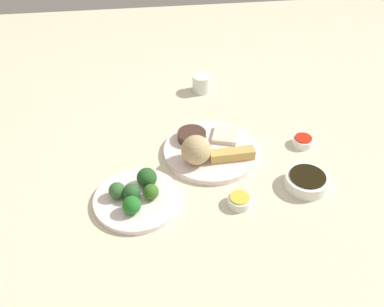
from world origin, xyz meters
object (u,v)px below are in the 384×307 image
at_px(sauce_ramekin_sweet_and_sour, 303,142).
at_px(teacup, 202,84).
at_px(main_plate, 211,151).
at_px(soy_sauce_bowl, 307,181).
at_px(sauce_ramekin_hot_mustard, 239,201).
at_px(broccoli_plate, 137,199).

height_order(sauce_ramekin_sweet_and_sour, teacup, teacup).
relative_size(main_plate, sauce_ramekin_sweet_and_sour, 4.54).
bearing_deg(teacup, sauce_ramekin_sweet_and_sour, 36.35).
bearing_deg(soy_sauce_bowl, sauce_ramekin_hot_mustard, -77.87).
height_order(main_plate, sauce_ramekin_sweet_and_sour, sauce_ramekin_sweet_and_sour).
relative_size(main_plate, soy_sauce_bowl, 2.41).
distance_m(sauce_ramekin_hot_mustard, sauce_ramekin_sweet_and_sour, 0.31).
bearing_deg(soy_sauce_bowl, main_plate, -126.64).
bearing_deg(sauce_ramekin_hot_mustard, sauce_ramekin_sweet_and_sour, 131.35).
height_order(main_plate, teacup, teacup).
bearing_deg(soy_sauce_bowl, broccoli_plate, -90.43).
height_order(broccoli_plate, sauce_ramekin_sweet_and_sour, sauce_ramekin_sweet_and_sour).
height_order(sauce_ramekin_hot_mustard, sauce_ramekin_sweet_and_sour, same).
xyz_separation_m(main_plate, teacup, (-0.33, 0.02, 0.02)).
distance_m(main_plate, sauce_ramekin_sweet_and_sour, 0.26).
height_order(soy_sauce_bowl, sauce_ramekin_sweet_and_sour, soy_sauce_bowl).
relative_size(main_plate, teacup, 4.28).
bearing_deg(broccoli_plate, sauce_ramekin_sweet_and_sour, 108.68).
distance_m(soy_sauce_bowl, sauce_ramekin_sweet_and_sour, 0.17).
distance_m(sauce_ramekin_hot_mustard, teacup, 0.53).
xyz_separation_m(broccoli_plate, sauce_ramekin_sweet_and_sour, (-0.16, 0.47, 0.00)).
xyz_separation_m(soy_sauce_bowl, sauce_ramekin_sweet_and_sour, (-0.16, 0.05, -0.00)).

